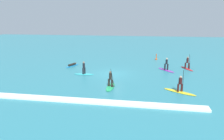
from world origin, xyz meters
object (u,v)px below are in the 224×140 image
at_px(surfer_on_teal_board, 84,71).
at_px(marker_buoy, 156,59).
at_px(surfer_on_red_board, 187,66).
at_px(surfer_on_blue_board, 72,65).
at_px(surfer_on_purple_board, 166,67).
at_px(surfer_on_green_board, 110,84).
at_px(surfer_on_yellow_board, 180,88).

bearing_deg(surfer_on_teal_board, marker_buoy, -133.01).
height_order(surfer_on_red_board, surfer_on_blue_board, surfer_on_red_board).
xyz_separation_m(surfer_on_purple_board, surfer_on_green_board, (-6.36, -8.32, -0.07)).
distance_m(surfer_on_teal_board, surfer_on_green_board, 6.10).
relative_size(surfer_on_green_board, marker_buoy, 2.55).
xyz_separation_m(surfer_on_yellow_board, surfer_on_green_board, (-6.88, 0.36, -0.04)).
height_order(surfer_on_teal_board, marker_buoy, surfer_on_teal_board).
distance_m(surfer_on_blue_board, marker_buoy, 14.53).
bearing_deg(surfer_on_yellow_board, surfer_on_teal_board, -171.43).
bearing_deg(surfer_on_blue_board, surfer_on_yellow_board, -104.78).
xyz_separation_m(surfer_on_yellow_board, surfer_on_teal_board, (-11.08, 4.78, -0.02)).
relative_size(surfer_on_yellow_board, marker_buoy, 2.75).
bearing_deg(surfer_on_teal_board, surfer_on_blue_board, -56.83).
height_order(surfer_on_purple_board, surfer_on_green_board, surfer_on_green_board).
xyz_separation_m(surfer_on_red_board, surfer_on_teal_board, (-13.56, -5.26, -0.07)).
relative_size(surfer_on_red_board, surfer_on_blue_board, 0.98).
height_order(surfer_on_blue_board, marker_buoy, marker_buoy).
distance_m(surfer_on_red_board, marker_buoy, 7.31).
height_order(surfer_on_yellow_board, surfer_on_purple_board, surfer_on_yellow_board).
height_order(surfer_on_purple_board, marker_buoy, surfer_on_purple_board).
xyz_separation_m(surfer_on_teal_board, surfer_on_green_board, (4.20, -4.42, -0.03)).
distance_m(surfer_on_yellow_board, surfer_on_purple_board, 8.69).
relative_size(surfer_on_red_board, marker_buoy, 2.63).
xyz_separation_m(surfer_on_red_board, marker_buoy, (-4.01, 6.11, -0.27)).
relative_size(surfer_on_green_board, surfer_on_blue_board, 0.95).
bearing_deg(surfer_on_green_board, surfer_on_purple_board, 143.00).
xyz_separation_m(surfer_on_purple_board, surfer_on_teal_board, (-10.56, -3.89, -0.04)).
relative_size(surfer_on_purple_board, marker_buoy, 2.54).
distance_m(surfer_on_yellow_board, surfer_on_blue_board, 16.89).
bearing_deg(surfer_on_purple_board, surfer_on_yellow_board, 147.36).
bearing_deg(surfer_on_green_board, surfer_on_blue_board, -139.49).
xyz_separation_m(surfer_on_purple_board, surfer_on_blue_board, (-13.71, 0.42, -0.29)).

